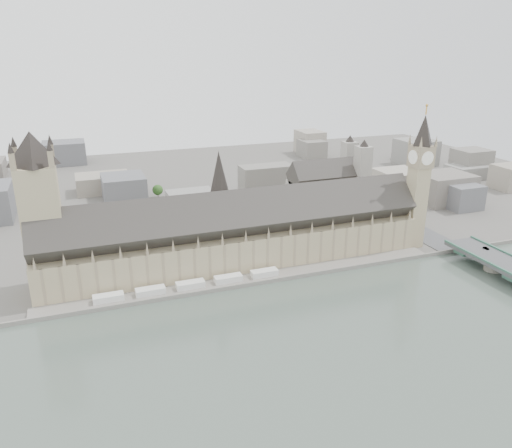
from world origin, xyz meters
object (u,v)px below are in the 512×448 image
object	(u,v)px
palace_of_westminster	(237,235)
elizabeth_tower	(419,172)
victoria_tower	(40,206)
westminster_abbey	(328,189)
car_silver	(486,248)

from	to	relation	value
palace_of_westminster	elizabeth_tower	world-z (taller)	elizabeth_tower
elizabeth_tower	victoria_tower	xyz separation A→B (m)	(-260.00, 18.00, -2.88)
westminster_abbey	victoria_tower	bearing A→B (deg)	-163.50
victoria_tower	car_silver	world-z (taller)	victoria_tower
palace_of_westminster	car_silver	world-z (taller)	palace_of_westminster
victoria_tower	elizabeth_tower	bearing A→B (deg)	-3.96
elizabeth_tower	victoria_tower	size ratio (longest dim) A/B	1.07
elizabeth_tower	westminster_abbey	distance (m)	96.91
westminster_abbey	car_silver	size ratio (longest dim) A/B	15.05
palace_of_westminster	victoria_tower	world-z (taller)	victoria_tower
victoria_tower	car_silver	distance (m)	298.78
westminster_abbey	elizabeth_tower	bearing A→B (deg)	-72.71
car_silver	westminster_abbey	bearing A→B (deg)	102.72
palace_of_westminster	westminster_abbey	distance (m)	134.09
victoria_tower	car_silver	xyz separation A→B (m)	(288.72, -62.88, -44.21)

